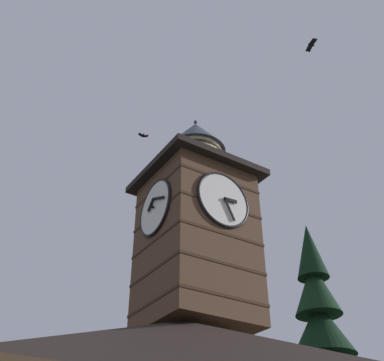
{
  "coord_description": "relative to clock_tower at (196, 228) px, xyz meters",
  "views": [
    {
      "loc": [
        7.72,
        11.18,
        1.71
      ],
      "look_at": [
        -0.44,
        -1.65,
        11.98
      ],
      "focal_mm": 45.66,
      "sensor_mm": 36.0,
      "label": 1
    }
  ],
  "objects": [
    {
      "name": "clock_tower",
      "position": [
        0.0,
        0.0,
        0.0
      ],
      "size": [
        4.06,
        4.06,
        8.96
      ],
      "color": "brown",
      "rests_on": "building_main"
    },
    {
      "name": "flying_bird_low",
      "position": [
        0.96,
        -3.01,
        5.98
      ],
      "size": [
        0.49,
        0.25,
        0.12
      ],
      "color": "black"
    },
    {
      "name": "flying_bird_high",
      "position": [
        -2.98,
        4.3,
        7.52
      ],
      "size": [
        0.4,
        0.73,
        0.16
      ],
      "color": "black"
    }
  ]
}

